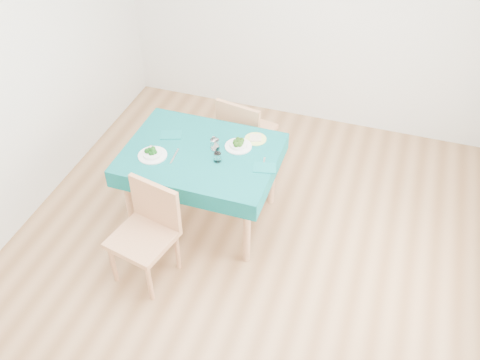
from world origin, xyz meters
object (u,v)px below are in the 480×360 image
(chair_near, at_px, (140,227))
(chair_far, at_px, (248,120))
(bowl_near, at_px, (152,152))
(table, at_px, (203,185))
(bowl_far, at_px, (238,144))
(side_plate, at_px, (255,139))

(chair_near, distance_m, chair_far, 1.66)
(chair_far, xyz_separation_m, bowl_near, (-0.51, -1.02, 0.23))
(table, height_order, chair_near, chair_near)
(chair_far, height_order, bowl_far, chair_far)
(chair_near, bearing_deg, chair_far, 90.02)
(side_plate, bearing_deg, bowl_far, -126.41)
(table, bearing_deg, side_plate, 38.82)
(chair_far, relative_size, side_plate, 6.01)
(table, distance_m, chair_far, 0.87)
(table, xyz_separation_m, bowl_near, (-0.36, -0.18, 0.42))
(chair_far, bearing_deg, bowl_far, 111.33)
(chair_near, relative_size, side_plate, 5.96)
(bowl_far, bearing_deg, chair_far, 100.68)
(table, relative_size, side_plate, 6.77)
(chair_far, bearing_deg, side_plate, 124.63)
(chair_near, bearing_deg, side_plate, 74.14)
(chair_near, relative_size, chair_far, 0.99)
(chair_near, relative_size, bowl_far, 4.90)
(chair_far, distance_m, bowl_near, 1.16)
(bowl_near, bearing_deg, chair_near, -75.13)
(side_plate, bearing_deg, bowl_near, -146.78)
(chair_near, bearing_deg, table, 88.04)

